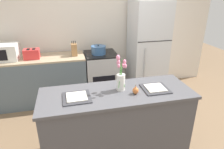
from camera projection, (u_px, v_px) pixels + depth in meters
name	position (u px, v px, depth m)	size (l,w,h in m)	color
back_wall	(92.00, 25.00, 3.95)	(5.20, 0.08, 2.70)	silver
kitchen_island	(117.00, 123.00, 2.51)	(1.80, 0.66, 0.89)	#4C4C51
back_counter	(40.00, 80.00, 3.72)	(1.68, 0.60, 0.89)	slate
stove_range	(101.00, 75.00, 3.97)	(0.60, 0.61, 0.89)	#B2B5B7
refrigerator	(147.00, 49.00, 3.98)	(0.68, 0.67, 1.84)	silver
flower_vase	(121.00, 78.00, 2.33)	(0.12, 0.15, 0.44)	silver
pear_figurine	(136.00, 90.00, 2.28)	(0.07, 0.07, 0.11)	#C66B33
plate_setting_left	(77.00, 97.00, 2.20)	(0.31, 0.31, 0.02)	#333338
plate_setting_right	(155.00, 88.00, 2.40)	(0.31, 0.31, 0.02)	#333338
toaster	(32.00, 54.00, 3.47)	(0.28, 0.18, 0.17)	red
cooking_pot	(98.00, 50.00, 3.73)	(0.28, 0.28, 0.18)	#386093
microwave	(3.00, 52.00, 3.38)	(0.48, 0.37, 0.27)	white
knife_block	(74.00, 50.00, 3.63)	(0.10, 0.14, 0.27)	#A37547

